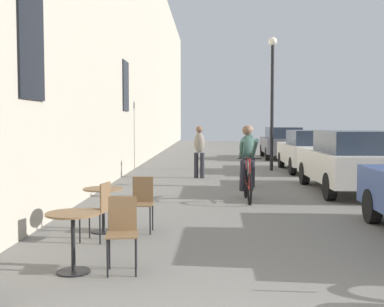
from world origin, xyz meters
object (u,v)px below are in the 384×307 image
cafe_chair_mid_toward_street (142,200)px  pedestrian_near (249,152)px  cyclist_on_bicycle (247,165)px  cafe_table_near (73,229)px  parked_car_third (309,150)px  parked_car_fourth (282,142)px  cafe_chair_mid_toward_wall (99,207)px  parked_car_second (350,160)px  cafe_chair_near_toward_street (122,229)px  pedestrian_mid (199,149)px  street_lamp (272,86)px  cafe_table_mid (103,200)px

cafe_chair_mid_toward_street → pedestrian_near: (2.20, 5.64, 0.44)m
cyclist_on_bicycle → cafe_table_near: bearing=-114.1°
parked_car_third → parked_car_fourth: bearing=90.4°
cafe_chair_mid_toward_wall → parked_car_second: bearing=45.7°
cafe_chair_mid_toward_wall → cyclist_on_bicycle: size_ratio=0.51×
cafe_chair_near_toward_street → parked_car_fourth: bearing=76.0°
pedestrian_near → parked_car_second: bearing=-21.4°
cafe_chair_mid_toward_street → cyclist_on_bicycle: cyclist_on_bicycle is taller
cafe_chair_mid_toward_wall → pedestrian_mid: 8.60m
cafe_chair_near_toward_street → cafe_chair_mid_toward_street: bearing=91.4°
street_lamp → cafe_chair_mid_toward_street: bearing=-108.3°
cafe_chair_mid_toward_street → cyclist_on_bicycle: bearing=59.5°
cafe_table_mid → pedestrian_mid: (1.42, 7.85, 0.42)m
cafe_table_near → cafe_table_mid: 2.16m
parked_car_third → parked_car_fourth: (-0.04, 6.39, 0.02)m
cafe_chair_near_toward_street → cafe_chair_mid_toward_street: same height
cafe_table_near → cafe_table_mid: bearing=92.8°
parked_car_second → cafe_table_near: bearing=-127.0°
cafe_table_mid → parked_car_fourth: size_ratio=0.16×
parked_car_second → parked_car_third: parked_car_second is taller
cafe_chair_near_toward_street → pedestrian_mid: bearing=85.7°
cafe_chair_mid_toward_wall → street_lamp: 12.05m
cafe_chair_mid_toward_wall → pedestrian_near: pedestrian_near is taller
cafe_table_mid → parked_car_third: size_ratio=0.17×
cafe_table_near → cafe_chair_mid_toward_street: size_ratio=0.81×
cafe_chair_mid_toward_street → pedestrian_near: pedestrian_near is taller
street_lamp → parked_car_third: street_lamp is taller
street_lamp → parked_car_third: (1.32, -0.32, -2.33)m
cafe_chair_mid_toward_wall → parked_car_fourth: 17.94m
pedestrian_near → parked_car_third: (2.55, 4.41, -0.18)m
cyclist_on_bicycle → parked_car_fourth: bearing=78.2°
parked_car_second → parked_car_fourth: parked_car_second is taller
parked_car_fourth → cafe_chair_mid_toward_wall: bearing=-107.0°
cafe_table_near → parked_car_fourth: (5.23, 18.67, 0.28)m
cyclist_on_bicycle → pedestrian_near: bearing=84.4°
pedestrian_mid → cafe_table_mid: bearing=-100.2°
parked_car_fourth → cyclist_on_bicycle: bearing=-101.8°
cyclist_on_bicycle → cafe_table_mid: bearing=-127.2°
cafe_table_mid → parked_car_third: 11.46m
cafe_chair_mid_toward_street → cafe_chair_mid_toward_wall: 0.90m
cyclist_on_bicycle → parked_car_second: size_ratio=0.40×
cafe_chair_mid_toward_wall → parked_car_third: 11.99m
cafe_chair_mid_toward_street → street_lamp: (3.43, 10.36, 2.59)m
parked_car_second → cafe_chair_mid_toward_wall: bearing=-134.3°
cafe_chair_mid_toward_street → cafe_chair_near_toward_street: bearing=-88.6°
cyclist_on_bicycle → parked_car_third: 7.24m
cyclist_on_bicycle → pedestrian_mid: (-1.18, 4.42, 0.13)m
parked_car_third → parked_car_fourth: size_ratio=0.97×
cyclist_on_bicycle → parked_car_third: size_ratio=0.42×
cyclist_on_bicycle → street_lamp: 7.52m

